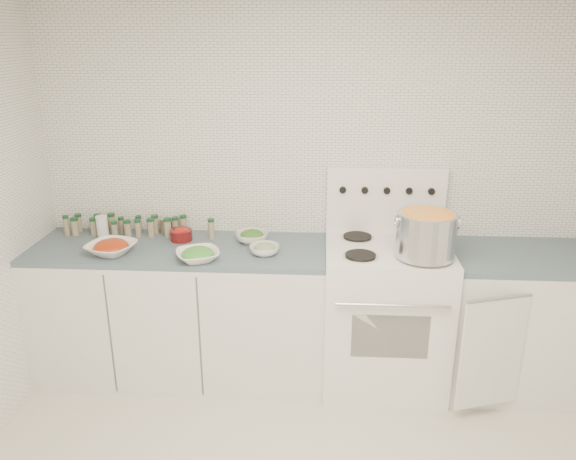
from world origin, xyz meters
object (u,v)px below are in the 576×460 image
(bowl_tomato, at_px, (111,248))
(stock_pot, at_px, (426,233))
(bowl_snowpea, at_px, (198,255))
(stove, at_px, (384,310))

(bowl_tomato, bearing_deg, stock_pot, -1.04)
(stock_pot, distance_m, bowl_tomato, 1.87)
(bowl_tomato, bearing_deg, bowl_snowpea, -7.65)
(stock_pot, xyz_separation_m, bowl_snowpea, (-1.32, -0.04, -0.15))
(stove, relative_size, bowl_snowpea, 4.16)
(stove, height_order, stock_pot, stove)
(bowl_snowpea, bearing_deg, bowl_tomato, 172.35)
(bowl_tomato, distance_m, bowl_snowpea, 0.55)
(bowl_tomato, xyz_separation_m, bowl_snowpea, (0.55, -0.07, -0.00))
(bowl_tomato, height_order, bowl_snowpea, bowl_tomato)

